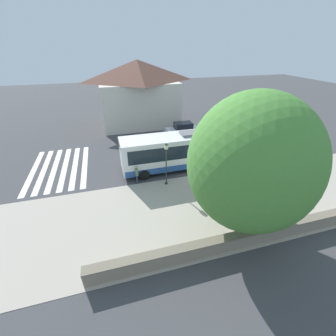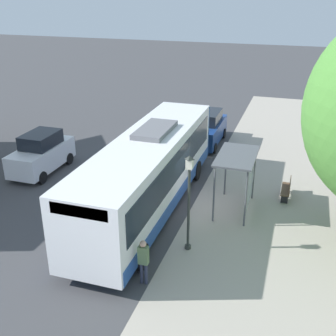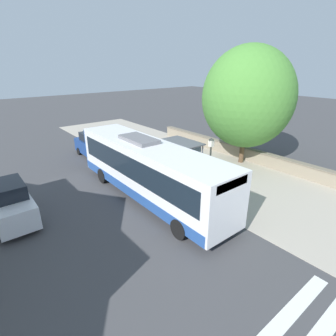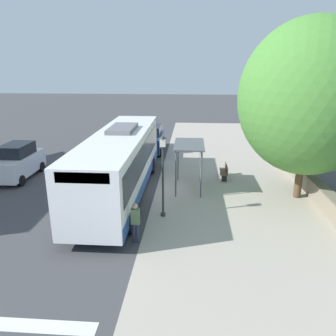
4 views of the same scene
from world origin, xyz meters
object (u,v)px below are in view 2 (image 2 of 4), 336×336
object	(u,v)px
street_lamp_near	(189,195)
bench	(287,189)
bus_shelter	(240,166)
pedestrian	(143,259)
parked_car_far_lane	(42,153)
bus	(149,171)
parked_car_behind_bus	(207,129)

from	to	relation	value
street_lamp_near	bench	bearing A→B (deg)	-121.14
bench	bus_shelter	bearing A→B (deg)	42.73
bus_shelter	street_lamp_near	size ratio (longest dim) A/B	0.76
pedestrian	street_lamp_near	size ratio (longest dim) A/B	0.44
parked_car_far_lane	bus	bearing A→B (deg)	162.48
bus	pedestrian	size ratio (longest dim) A/B	7.17
pedestrian	parked_car_behind_bus	bearing A→B (deg)	-85.63
bus_shelter	parked_car_behind_bus	size ratio (longest dim) A/B	0.65
bus	parked_car_far_lane	distance (m)	7.38
parked_car_far_lane	street_lamp_near	bearing A→B (deg)	153.33
street_lamp_near	parked_car_behind_bus	size ratio (longest dim) A/B	0.86
bench	parked_car_behind_bus	world-z (taller)	parked_car_behind_bus
bus	street_lamp_near	size ratio (longest dim) A/B	3.13
pedestrian	parked_car_behind_bus	world-z (taller)	parked_car_behind_bus
bus	parked_car_far_lane	bearing A→B (deg)	-17.52
street_lamp_near	parked_car_behind_bus	xyz separation A→B (m)	(1.96, -11.75, -1.30)
street_lamp_near	parked_car_far_lane	xyz separation A→B (m)	(9.51, -4.77, -1.28)
pedestrian	street_lamp_near	world-z (taller)	street_lamp_near
bus_shelter	parked_car_behind_bus	xyz separation A→B (m)	(3.27, -8.09, -1.16)
bus_shelter	street_lamp_near	distance (m)	3.88
bus_shelter	pedestrian	bearing A→B (deg)	70.22
bus	bench	bearing A→B (deg)	-153.08
bus	parked_car_behind_bus	distance (m)	9.24
bus	bench	distance (m)	6.73
bus	bus_shelter	world-z (taller)	bus
bus_shelter	street_lamp_near	xyz separation A→B (m)	(1.30, 3.66, 0.14)
bus_shelter	street_lamp_near	bearing A→B (deg)	70.38
bus	bus_shelter	size ratio (longest dim) A/B	4.12
pedestrian	bus_shelter	bearing A→B (deg)	-109.78
bus	pedestrian	distance (m)	5.32
bus_shelter	street_lamp_near	world-z (taller)	street_lamp_near
pedestrian	street_lamp_near	distance (m)	2.89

